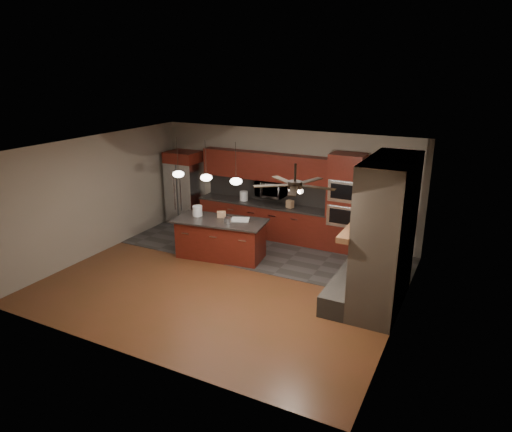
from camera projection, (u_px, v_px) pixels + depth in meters
The scene contains 22 objects.
ground at pixel (227, 279), 9.65m from camera, with size 7.00×7.00×0.00m, color #572C1A.
ceiling at pixel (224, 148), 8.78m from camera, with size 7.00×6.00×0.02m, color white.
back_wall at pixel (285, 184), 11.76m from camera, with size 7.00×0.02×2.80m, color slate.
right_wall at pixel (404, 246), 7.71m from camera, with size 0.02×6.00×2.80m, color slate.
left_wall at pixel (98, 195), 10.72m from camera, with size 0.02×6.00×2.80m, color slate.
slate_tile_patch at pixel (264, 250), 11.18m from camera, with size 7.00×2.40×0.01m, color #363331.
fireplace_column at pixel (381, 239), 8.28m from camera, with size 1.30×2.10×2.80m.
back_cabinetry at pixel (264, 203), 11.90m from camera, with size 3.59×0.64×2.20m.
oven_tower at pixel (345, 203), 10.83m from camera, with size 0.80×0.63×2.38m.
microwave at pixel (271, 189), 11.70m from camera, with size 0.73×0.41×0.50m, color silver.
refrigerator at pixel (185, 188), 12.79m from camera, with size 0.89×0.75×2.07m.
kitchen_island at pixel (221, 238), 10.65m from camera, with size 2.23×1.24×0.92m.
white_bucket at pixel (197, 211), 10.76m from camera, with size 0.23×0.23×0.24m, color silver.
paint_can at pixel (228, 220), 10.33m from camera, with size 0.17×0.17×0.11m, color #A1A1A5.
paint_tray at pixel (240, 219), 10.47m from camera, with size 0.40×0.28×0.04m, color silver.
cardboard_box at pixel (221, 214), 10.69m from camera, with size 0.20×0.15×0.13m, color tan.
counter_bucket at pixel (244, 196), 12.07m from camera, with size 0.22×0.22×0.25m, color silver.
counter_box at pixel (290, 204), 11.46m from camera, with size 0.17×0.13×0.19m, color #8F6A4A.
pendant_left at pixel (178, 174), 10.34m from camera, with size 0.26×0.26×0.92m.
pendant_center at pixel (206, 177), 10.02m from camera, with size 0.26×0.26×0.92m.
pendant_right at pixel (236, 181), 9.70m from camera, with size 0.26×0.26×0.92m.
ceiling_fan at pixel (295, 184), 7.44m from camera, with size 1.27×1.33×0.41m.
Camera 1 is at (4.50, -7.53, 4.29)m, focal length 32.00 mm.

